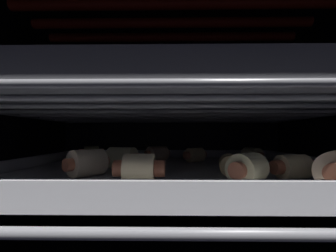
% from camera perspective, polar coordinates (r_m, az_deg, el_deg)
% --- Properties ---
extents(oven_wall_back, '(0.55, 0.01, 0.38)m').
position_cam_1_polar(oven_wall_back, '(0.55, 0.32, -1.78)').
color(oven_wall_back, black).
rests_on(oven_wall_back, ground_plane).
extents(oven_ceiling, '(0.55, 0.46, 0.01)m').
position_cam_1_polar(oven_ceiling, '(0.38, -0.03, 29.67)').
color(oven_ceiling, black).
extents(heating_element, '(0.42, 0.21, 0.01)m').
position_cam_1_polar(heating_element, '(0.37, -0.03, 25.08)').
color(heating_element, maroon).
extents(oven_rack_lower, '(0.50, 0.43, 0.01)m').
position_cam_1_polar(oven_rack_lower, '(0.33, -0.03, -12.83)').
color(oven_rack_lower, slate).
extents(baking_tray_lower, '(0.43, 0.34, 0.02)m').
position_cam_1_polar(baking_tray_lower, '(0.33, -0.03, -11.19)').
color(baking_tray_lower, silver).
rests_on(baking_tray_lower, oven_rack_lower).
extents(pig_in_blanket_lower_0, '(0.05, 0.03, 0.03)m').
position_cam_1_polar(pig_in_blanket_lower_0, '(0.22, -8.64, -10.78)').
color(pig_in_blanket_lower_0, beige).
rests_on(pig_in_blanket_lower_0, baking_tray_lower).
extents(pig_in_blanket_lower_1, '(0.04, 0.04, 0.02)m').
position_cam_1_polar(pig_in_blanket_lower_1, '(0.40, 6.28, -7.44)').
color(pig_in_blanket_lower_1, beige).
rests_on(pig_in_blanket_lower_1, baking_tray_lower).
extents(pig_in_blanket_lower_2, '(0.05, 0.03, 0.03)m').
position_cam_1_polar(pig_in_blanket_lower_2, '(0.28, 28.62, -9.21)').
color(pig_in_blanket_lower_2, beige).
rests_on(pig_in_blanket_lower_2, baking_tray_lower).
extents(pig_in_blanket_lower_3, '(0.05, 0.03, 0.03)m').
position_cam_1_polar(pig_in_blanket_lower_3, '(0.48, -19.71, -6.40)').
color(pig_in_blanket_lower_3, beige).
rests_on(pig_in_blanket_lower_3, baking_tray_lower).
extents(pig_in_blanket_lower_4, '(0.05, 0.04, 0.03)m').
position_cam_1_polar(pig_in_blanket_lower_4, '(0.42, -3.42, -7.06)').
color(pig_in_blanket_lower_4, beige).
rests_on(pig_in_blanket_lower_4, baking_tray_lower).
extents(pig_in_blanket_lower_5, '(0.05, 0.05, 0.03)m').
position_cam_1_polar(pig_in_blanket_lower_5, '(0.24, 36.86, -9.05)').
color(pig_in_blanket_lower_5, beige).
rests_on(pig_in_blanket_lower_5, baking_tray_lower).
extents(pig_in_blanket_lower_6, '(0.06, 0.04, 0.03)m').
position_cam_1_polar(pig_in_blanket_lower_6, '(0.32, -12.62, -8.08)').
color(pig_in_blanket_lower_6, beige).
rests_on(pig_in_blanket_lower_6, baking_tray_lower).
extents(pig_in_blanket_lower_7, '(0.05, 0.05, 0.03)m').
position_cam_1_polar(pig_in_blanket_lower_7, '(0.28, -21.08, -8.87)').
color(pig_in_blanket_lower_7, beige).
rests_on(pig_in_blanket_lower_7, baking_tray_lower).
extents(pig_in_blanket_lower_8, '(0.04, 0.04, 0.03)m').
position_cam_1_polar(pig_in_blanket_lower_8, '(0.23, 18.63, -10.33)').
color(pig_in_blanket_lower_8, beige).
rests_on(pig_in_blanket_lower_8, baking_tray_lower).
extents(pig_in_blanket_lower_9, '(0.03, 0.05, 0.02)m').
position_cam_1_polar(pig_in_blanket_lower_9, '(0.28, 14.62, -9.66)').
color(pig_in_blanket_lower_9, '#F0D791').
rests_on(pig_in_blanket_lower_9, baking_tray_lower).
extents(pig_in_blanket_lower_10, '(0.03, 0.05, 0.03)m').
position_cam_1_polar(pig_in_blanket_lower_10, '(0.43, 20.29, -6.90)').
color(pig_in_blanket_lower_10, beige).
rests_on(pig_in_blanket_lower_10, baking_tray_lower).
extents(oven_rack_upper, '(0.50, 0.43, 0.01)m').
position_cam_1_polar(oven_rack_upper, '(0.33, -0.03, 3.33)').
color(oven_rack_upper, slate).
extents(baking_tray_upper, '(0.43, 0.34, 0.03)m').
position_cam_1_polar(baking_tray_upper, '(0.33, -0.03, 5.10)').
color(baking_tray_upper, '#4C4C51').
rests_on(baking_tray_upper, oven_rack_upper).
extents(pig_in_blanket_upper_0, '(0.05, 0.04, 0.03)m').
position_cam_1_polar(pig_in_blanket_upper_0, '(0.30, -19.49, 9.32)').
color(pig_in_blanket_upper_0, beige).
rests_on(pig_in_blanket_upper_0, baking_tray_upper).
extents(pig_in_blanket_upper_1, '(0.05, 0.04, 0.03)m').
position_cam_1_polar(pig_in_blanket_upper_1, '(0.30, -6.36, 9.48)').
color(pig_in_blanket_upper_1, beige).
rests_on(pig_in_blanket_upper_1, baking_tray_upper).
extents(pig_in_blanket_upper_2, '(0.04, 0.06, 0.03)m').
position_cam_1_polar(pig_in_blanket_upper_2, '(0.40, 10.57, 6.36)').
color(pig_in_blanket_upper_2, beige).
rests_on(pig_in_blanket_upper_2, baking_tray_upper).
extents(pig_in_blanket_upper_3, '(0.06, 0.04, 0.03)m').
position_cam_1_polar(pig_in_blanket_upper_3, '(0.29, 24.31, 9.86)').
color(pig_in_blanket_upper_3, beige).
rests_on(pig_in_blanket_upper_3, baking_tray_upper).
extents(pig_in_blanket_upper_4, '(0.05, 0.03, 0.03)m').
position_cam_1_polar(pig_in_blanket_upper_4, '(0.27, 0.53, 10.64)').
color(pig_in_blanket_upper_4, beige).
rests_on(pig_in_blanket_upper_4, baking_tray_upper).
extents(pig_in_blanket_upper_5, '(0.05, 0.03, 0.03)m').
position_cam_1_polar(pig_in_blanket_upper_5, '(0.27, -24.27, 11.20)').
color(pig_in_blanket_upper_5, beige).
rests_on(pig_in_blanket_upper_5, baking_tray_upper).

